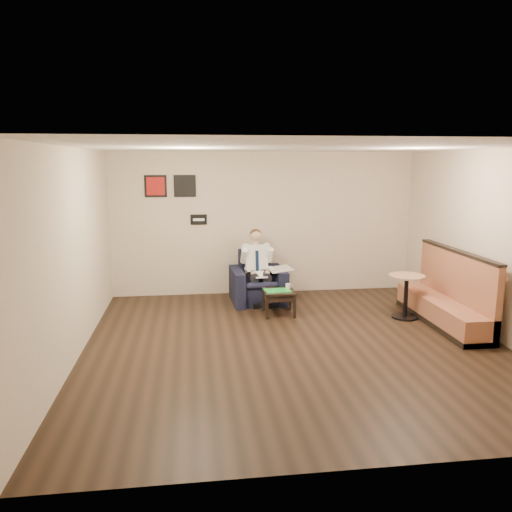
{
  "coord_description": "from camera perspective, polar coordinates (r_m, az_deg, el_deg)",
  "views": [
    {
      "loc": [
        -1.44,
        -6.73,
        2.61
      ],
      "look_at": [
        -0.41,
        1.2,
        1.09
      ],
      "focal_mm": 35.0,
      "sensor_mm": 36.0,
      "label": 1
    }
  ],
  "objects": [
    {
      "name": "green_folder",
      "position": [
        8.58,
        2.47,
        -3.95
      ],
      "size": [
        0.46,
        0.35,
        0.01
      ],
      "primitive_type": "cube",
      "rotation": [
        0.0,
        0.0,
        0.11
      ],
      "color": "green",
      "rests_on": "side_table"
    },
    {
      "name": "smartphone",
      "position": [
        8.76,
        2.8,
        -3.67
      ],
      "size": [
        0.14,
        0.09,
        0.01
      ],
      "primitive_type": "cube",
      "rotation": [
        0.0,
        0.0,
        -0.2
      ],
      "color": "black",
      "rests_on": "side_table"
    },
    {
      "name": "wall_back",
      "position": [
        9.91,
        0.99,
        3.73
      ],
      "size": [
        6.0,
        0.02,
        2.8
      ],
      "primitive_type": "cube",
      "color": "beige",
      "rests_on": "ground"
    },
    {
      "name": "wall_right",
      "position": [
        8.15,
        25.68,
        1.14
      ],
      "size": [
        0.02,
        6.0,
        2.8
      ],
      "primitive_type": "cube",
      "color": "beige",
      "rests_on": "ground"
    },
    {
      "name": "ground",
      "position": [
        7.36,
        4.41,
        -10.05
      ],
      "size": [
        6.0,
        6.0,
        0.0
      ],
      "primitive_type": "plane",
      "color": "black",
      "rests_on": "ground"
    },
    {
      "name": "wall_left",
      "position": [
        7.02,
        -20.15,
        0.15
      ],
      "size": [
        0.02,
        6.0,
        2.8
      ],
      "primitive_type": "cube",
      "color": "beige",
      "rests_on": "ground"
    },
    {
      "name": "newspaper",
      "position": [
        9.29,
        2.75,
        -1.49
      ],
      "size": [
        0.46,
        0.55,
        0.01
      ],
      "primitive_type": "cube",
      "rotation": [
        0.0,
        0.0,
        0.1
      ],
      "color": "silver",
      "rests_on": "armchair"
    },
    {
      "name": "banquette",
      "position": [
        8.65,
        20.65,
        -3.43
      ],
      "size": [
        0.56,
        2.33,
        1.19
      ],
      "primitive_type": "cube",
      "color": "brown",
      "rests_on": "ground"
    },
    {
      "name": "lap_papers",
      "position": [
        9.1,
        0.48,
        -2.13
      ],
      "size": [
        0.25,
        0.33,
        0.01
      ],
      "primitive_type": "cube",
      "rotation": [
        0.0,
        0.0,
        0.12
      ],
      "color": "white",
      "rests_on": "seated_man"
    },
    {
      "name": "side_table",
      "position": [
        8.66,
        2.63,
        -5.32
      ],
      "size": [
        0.54,
        0.54,
        0.43
      ],
      "primitive_type": "cube",
      "rotation": [
        0.0,
        0.0,
        -0.03
      ],
      "color": "black",
      "rests_on": "ground"
    },
    {
      "name": "seated_man",
      "position": [
        9.19,
        0.37,
        -1.58
      ],
      "size": [
        0.66,
        0.96,
        1.3
      ],
      "primitive_type": null,
      "rotation": [
        0.0,
        0.0,
        0.05
      ],
      "color": "silver",
      "rests_on": "armchair"
    },
    {
      "name": "art_print_left",
      "position": [
        9.75,
        -11.4,
        7.83
      ],
      "size": [
        0.42,
        0.03,
        0.42
      ],
      "primitive_type": "cube",
      "color": "#A51714",
      "rests_on": "wall_back"
    },
    {
      "name": "armchair",
      "position": [
        9.35,
        0.23,
        -2.47
      ],
      "size": [
        1.02,
        1.02,
        0.95
      ],
      "primitive_type": "cube",
      "rotation": [
        0.0,
        0.0,
        0.05
      ],
      "color": "black",
      "rests_on": "ground"
    },
    {
      "name": "seating_sign",
      "position": [
        9.78,
        -6.57,
        4.16
      ],
      "size": [
        0.32,
        0.02,
        0.2
      ],
      "primitive_type": "cube",
      "color": "black",
      "rests_on": "wall_back"
    },
    {
      "name": "ceiling",
      "position": [
        6.89,
        4.76,
        12.29
      ],
      "size": [
        6.0,
        6.0,
        0.02
      ],
      "primitive_type": "cube",
      "color": "white",
      "rests_on": "wall_back"
    },
    {
      "name": "art_print_right",
      "position": [
        9.73,
        -8.14,
        7.93
      ],
      "size": [
        0.42,
        0.03,
        0.42
      ],
      "primitive_type": "cube",
      "color": "black",
      "rests_on": "wall_back"
    },
    {
      "name": "coffee_mug",
      "position": [
        8.73,
        3.65,
        -3.44
      ],
      "size": [
        0.08,
        0.08,
        0.09
      ],
      "primitive_type": "cylinder",
      "rotation": [
        0.0,
        0.0,
        -0.03
      ],
      "color": "white",
      "rests_on": "side_table"
    },
    {
      "name": "cafe_table",
      "position": [
        8.8,
        16.75,
        -4.46
      ],
      "size": [
        0.62,
        0.62,
        0.74
      ],
      "primitive_type": "cylinder",
      "rotation": [
        0.0,
        0.0,
        0.03
      ],
      "color": "#AA7C5C",
      "rests_on": "ground"
    },
    {
      "name": "wall_front",
      "position": [
        4.18,
        13.15,
        -6.38
      ],
      "size": [
        6.0,
        0.02,
        2.8
      ],
      "primitive_type": "cube",
      "color": "beige",
      "rests_on": "ground"
    }
  ]
}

